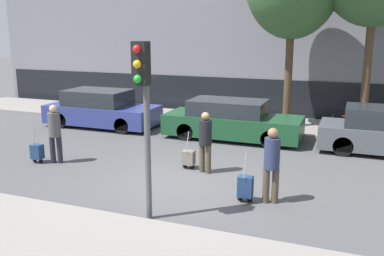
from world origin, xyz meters
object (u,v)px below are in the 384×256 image
pedestrian_right (272,161)px  trolley_right (245,187)px  parked_car_1 (231,121)px  trolley_left (37,152)px  traffic_light (144,96)px  pedestrian_center (205,139)px  trolley_center (189,158)px  pedestrian_left (55,130)px  parked_car_0 (101,109)px  parked_bicycle (356,122)px

pedestrian_right → trolley_right: (-0.53, -0.16, -0.61)m
parked_car_1 → trolley_left: (-4.41, -4.65, -0.32)m
parked_car_1 → pedestrian_right: pedestrian_right is taller
parked_car_1 → traffic_light: 7.19m
pedestrian_right → trolley_right: size_ratio=1.49×
pedestrian_center → pedestrian_right: size_ratio=0.97×
traffic_light → parked_car_1: bearing=92.0°
parked_car_1 → trolley_left: size_ratio=4.37×
trolley_left → trolley_center: 4.36m
trolley_left → pedestrian_left: bearing=20.4°
trolley_center → traffic_light: bearing=-82.8°
pedestrian_left → trolley_left: bearing=-179.9°
parked_car_0 → pedestrian_left: size_ratio=2.60×
parked_car_0 → parked_car_1: bearing=-0.9°
pedestrian_left → pedestrian_right: size_ratio=1.00×
trolley_left → trolley_right: bearing=-5.9°
parked_car_1 → pedestrian_right: size_ratio=2.78×
trolley_center → parked_bicycle: bearing=53.5°
pedestrian_center → trolley_right: 2.23m
parked_car_0 → pedestrian_center: (5.66, -3.82, 0.26)m
pedestrian_center → traffic_light: bearing=-76.7°
pedestrian_right → parked_car_0: bearing=128.9°
parked_car_1 → traffic_light: size_ratio=1.33×
pedestrian_left → trolley_center: bearing=-7.1°
pedestrian_left → trolley_right: size_ratio=1.49×
trolley_left → traffic_light: (4.65, -2.29, 2.20)m
pedestrian_center → pedestrian_right: (2.01, -1.40, 0.03)m
parked_bicycle → trolley_center: bearing=-126.5°
traffic_light → parked_car_0: bearing=128.3°
parked_car_1 → trolley_center: parked_car_1 is taller
pedestrian_right → trolley_right: bearing=-179.9°
pedestrian_left → parked_car_1: bearing=28.6°
parked_car_1 → pedestrian_left: size_ratio=2.79×
parked_car_1 → pedestrian_center: pedestrian_center is taller
trolley_center → pedestrian_center: bearing=-15.2°
trolley_left → pedestrian_center: 4.88m
pedestrian_center → traffic_light: 3.58m
pedestrian_center → trolley_right: size_ratio=1.45×
parked_car_1 → pedestrian_center: 3.76m
parked_car_1 → parked_bicycle: bearing=27.7°
trolley_left → trolley_right: trolley_right is taller
pedestrian_left → pedestrian_center: pedestrian_left is taller
parked_car_0 → parked_bicycle: 9.57m
pedestrian_center → parked_bicycle: (3.69, 5.85, -0.44)m
pedestrian_center → trolley_center: (-0.53, 0.14, -0.62)m
parked_car_0 → trolley_center: parked_car_0 is taller
parked_car_0 → trolley_center: size_ratio=4.19×
trolley_left → pedestrian_center: bearing=11.0°
parked_car_0 → pedestrian_center: pedestrian_center is taller
trolley_left → parked_car_0: bearing=100.7°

